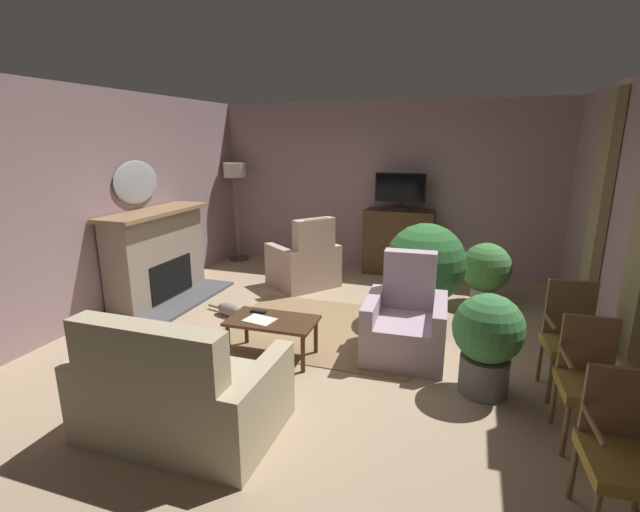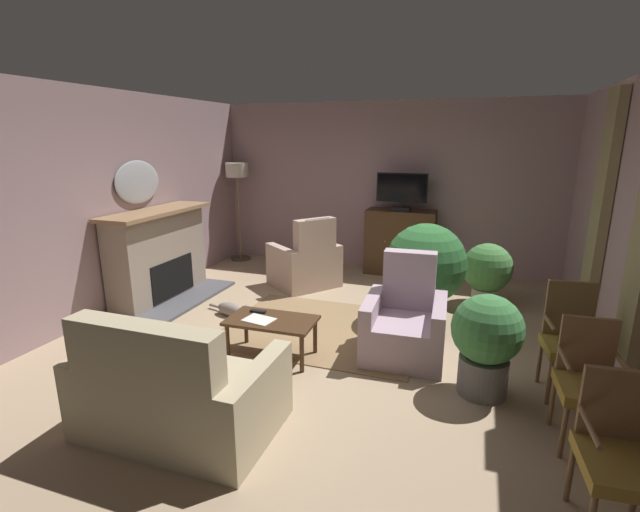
# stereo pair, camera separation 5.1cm
# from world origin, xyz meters

# --- Properties ---
(ground_plane) EXTENTS (6.31, 6.69, 0.04)m
(ground_plane) POSITION_xyz_m (0.00, 0.00, -0.02)
(ground_plane) COLOR tan
(wall_back) EXTENTS (6.31, 0.10, 2.79)m
(wall_back) POSITION_xyz_m (0.00, 3.10, 1.40)
(wall_back) COLOR gray
(wall_back) RESTS_ON ground_plane
(wall_left) EXTENTS (0.10, 6.69, 2.79)m
(wall_left) POSITION_xyz_m (-2.90, 0.00, 1.40)
(wall_left) COLOR gray
(wall_left) RESTS_ON ground_plane
(curtain_panel_far) EXTENTS (0.10, 0.44, 2.34)m
(curtain_panel_far) POSITION_xyz_m (2.79, 1.11, 1.53)
(curtain_panel_far) COLOR #8E7F56
(rug_central) EXTENTS (2.26, 1.79, 0.01)m
(rug_central) POSITION_xyz_m (-0.09, 0.16, 0.01)
(rug_central) COLOR #8E704C
(rug_central) RESTS_ON ground_plane
(fireplace) EXTENTS (0.90, 1.79, 1.26)m
(fireplace) POSITION_xyz_m (-2.58, 0.44, 0.60)
(fireplace) COLOR #4C4C51
(fireplace) RESTS_ON ground_plane
(wall_mirror_oval) EXTENTS (0.06, 0.84, 0.58)m
(wall_mirror_oval) POSITION_xyz_m (-2.82, 0.44, 1.62)
(wall_mirror_oval) COLOR #B2B7BF
(tv_cabinet) EXTENTS (1.11, 0.49, 1.07)m
(tv_cabinet) POSITION_xyz_m (0.36, 2.75, 0.51)
(tv_cabinet) COLOR black
(tv_cabinet) RESTS_ON ground_plane
(television) EXTENTS (0.80, 0.20, 0.60)m
(television) POSITION_xyz_m (0.36, 2.69, 1.39)
(television) COLOR black
(television) RESTS_ON tv_cabinet
(coffee_table) EXTENTS (0.91, 0.53, 0.42)m
(coffee_table) POSITION_xyz_m (-0.37, -0.66, 0.37)
(coffee_table) COLOR #422B19
(coffee_table) RESTS_ON ground_plane
(tv_remote) EXTENTS (0.17, 0.05, 0.02)m
(tv_remote) POSITION_xyz_m (-0.58, -0.55, 0.43)
(tv_remote) COLOR black
(tv_remote) RESTS_ON coffee_table
(folded_newspaper) EXTENTS (0.33, 0.27, 0.01)m
(folded_newspaper) POSITION_xyz_m (-0.48, -0.72, 0.42)
(folded_newspaper) COLOR silver
(folded_newspaper) RESTS_ON coffee_table
(sofa_floral) EXTENTS (1.46, 0.93, 1.01)m
(sofa_floral) POSITION_xyz_m (-0.53, -2.02, 0.33)
(sofa_floral) COLOR tan
(sofa_floral) RESTS_ON ground_plane
(armchair_beside_cabinet) EXTENTS (0.85, 0.89, 1.04)m
(armchair_beside_cabinet) POSITION_xyz_m (0.90, -0.15, 0.32)
(armchair_beside_cabinet) COLOR #AD93A3
(armchair_beside_cabinet) RESTS_ON ground_plane
(armchair_near_window) EXTENTS (1.18, 1.20, 1.10)m
(armchair_near_window) POSITION_xyz_m (-0.87, 1.62, 0.35)
(armchair_near_window) COLOR #BC9E8E
(armchair_near_window) RESTS_ON ground_plane
(side_chair_beside_plant) EXTENTS (0.45, 0.50, 0.93)m
(side_chair_beside_plant) POSITION_xyz_m (2.37, -1.94, 0.50)
(side_chair_beside_plant) COLOR olive
(side_chair_beside_plant) RESTS_ON ground_plane
(side_chair_far_end) EXTENTS (0.44, 0.48, 0.93)m
(side_chair_far_end) POSITION_xyz_m (2.37, -1.12, 0.50)
(side_chair_far_end) COLOR olive
(side_chair_far_end) RESTS_ON ground_plane
(side_chair_nearest_door) EXTENTS (0.48, 0.47, 0.99)m
(side_chair_nearest_door) POSITION_xyz_m (2.37, -0.42, 0.52)
(side_chair_nearest_door) COLOR olive
(side_chair_nearest_door) RESTS_ON ground_plane
(potted_plant_on_hearth_side) EXTENTS (0.61, 0.61, 0.91)m
(potted_plant_on_hearth_side) POSITION_xyz_m (1.68, -0.68, 0.51)
(potted_plant_on_hearth_side) COLOR slate
(potted_plant_on_hearth_side) RESTS_ON ground_plane
(potted_plant_leafy_by_curtain) EXTENTS (0.97, 0.97, 1.22)m
(potted_plant_leafy_by_curtain) POSITION_xyz_m (0.98, 0.81, 0.71)
(potted_plant_leafy_by_curtain) COLOR beige
(potted_plant_leafy_by_curtain) RESTS_ON ground_plane
(potted_plant_tall_palm_by_window) EXTENTS (0.66, 0.66, 0.84)m
(potted_plant_tall_palm_by_window) POSITION_xyz_m (1.71, 1.69, 0.48)
(potted_plant_tall_palm_by_window) COLOR beige
(potted_plant_tall_palm_by_window) RESTS_ON ground_plane
(cat) EXTENTS (0.69, 0.29, 0.19)m
(cat) POSITION_xyz_m (-1.32, 0.17, 0.09)
(cat) COLOR gray
(cat) RESTS_ON ground_plane
(floor_lamp) EXTENTS (0.40, 0.40, 1.77)m
(floor_lamp) POSITION_xyz_m (-2.58, 2.68, 1.44)
(floor_lamp) COLOR #4C4233
(floor_lamp) RESTS_ON ground_plane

